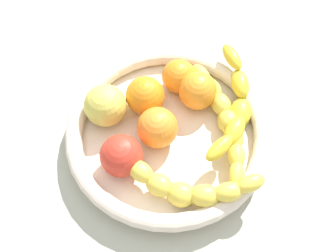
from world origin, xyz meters
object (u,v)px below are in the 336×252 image
fruit_bowl (168,133)px  apple_yellow (105,105)px  banana_draped_left (235,106)px  orange_mid_left (179,76)px  banana_arching_top (225,121)px  banana_draped_right (183,185)px  orange_rear (157,126)px  orange_front (145,96)px  orange_mid_right (198,91)px  tomato_red (121,156)px

fruit_bowl → apple_yellow: bearing=-34.4°
banana_draped_left → orange_mid_left: 10.95cm
banana_arching_top → banana_draped_right: bearing=43.3°
banana_draped_left → orange_rear: size_ratio=3.20×
orange_front → apple_yellow: (6.65, 0.33, 0.26)cm
fruit_bowl → orange_front: 7.24cm
orange_front → apple_yellow: apple_yellow is taller
fruit_bowl → orange_mid_right: (-6.45, -5.09, 2.67)cm
banana_draped_right → apple_yellow: 18.22cm
orange_front → orange_mid_right: size_ratio=1.00×
fruit_bowl → banana_draped_right: size_ratio=1.58×
banana_draped_left → tomato_red: (19.64, 3.93, 0.19)cm
orange_mid_left → orange_rear: 10.54cm
banana_draped_left → orange_mid_left: (7.15, -8.29, -0.21)cm
banana_arching_top → apple_yellow: bearing=-21.7°
fruit_bowl → orange_rear: 3.26cm
orange_mid_left → banana_draped_left: bearing=130.8°
banana_draped_right → apple_yellow: (8.41, -16.15, 0.59)cm
banana_draped_right → orange_mid_right: bearing=-114.3°
orange_front → apple_yellow: size_ratio=0.93×
banana_arching_top → apple_yellow: size_ratio=3.42×
apple_yellow → orange_mid_right: bearing=176.4°
orange_front → orange_mid_right: 8.71cm
fruit_bowl → orange_mid_right: bearing=-141.7°
fruit_bowl → banana_arching_top: size_ratio=1.39×
banana_draped_right → orange_mid_right: 16.67cm
banana_draped_left → apple_yellow: (20.26, -5.42, 0.36)cm
orange_mid_left → orange_rear: size_ratio=0.88×
banana_draped_left → banana_draped_right: (11.85, 10.73, -0.24)cm
orange_mid_right → orange_rear: orange_rear is taller
banana_draped_right → orange_mid_right: (-6.86, -15.20, 0.33)cm
fruit_bowl → orange_mid_left: orange_mid_left is taller
orange_rear → fruit_bowl: bearing=171.1°
orange_front → orange_mid_right: (-8.61, 1.28, -0.01)cm
orange_front → orange_mid_left: size_ratio=1.11×
orange_mid_left → tomato_red: 17.48cm
tomato_red → orange_rear: bearing=-151.1°
orange_mid_left → fruit_bowl: bearing=64.3°
orange_mid_left → apple_yellow: size_ratio=0.84×
orange_mid_left → orange_rear: (6.02, 8.65, 0.39)cm
banana_draped_right → orange_front: 16.58cm
orange_front → tomato_red: 11.41cm
orange_front → fruit_bowl: bearing=108.8°
banana_draped_left → orange_front: orange_front is taller
orange_front → tomato_red: size_ratio=0.97×
orange_front → banana_draped_left: bearing=157.1°
tomato_red → apple_yellow: size_ratio=0.95×
banana_arching_top → fruit_bowl: bearing=-6.8°
orange_front → orange_mid_left: 6.95cm
apple_yellow → orange_front: bearing=-177.2°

